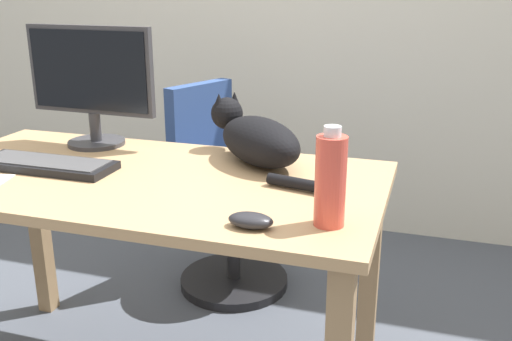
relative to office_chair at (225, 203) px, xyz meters
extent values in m
cube|color=tan|center=(0.03, -0.76, 0.36)|extent=(1.44, 0.74, 0.03)
cube|color=#977752|center=(-0.63, -0.44, -0.02)|extent=(0.06, 0.06, 0.73)
cube|color=#977752|center=(0.69, -0.44, -0.02)|extent=(0.06, 0.06, 0.73)
cylinder|color=black|center=(0.05, -0.02, -0.36)|extent=(0.48, 0.48, 0.04)
cylinder|color=black|center=(0.05, -0.02, -0.16)|extent=(0.06, 0.06, 0.44)
cylinder|color=navy|center=(0.05, -0.02, 0.09)|extent=(0.44, 0.44, 0.06)
cube|color=navy|center=(-0.13, 0.05, 0.32)|extent=(0.19, 0.35, 0.40)
cylinder|color=#333338|center=(-0.29, -0.49, 0.38)|extent=(0.20, 0.20, 0.01)
cylinder|color=#333338|center=(-0.29, -0.49, 0.44)|extent=(0.04, 0.04, 0.10)
cube|color=#333338|center=(-0.29, -0.49, 0.64)|extent=(0.48, 0.04, 0.30)
cube|color=black|center=(-0.29, -0.51, 0.64)|extent=(0.45, 0.02, 0.27)
cube|color=black|center=(-0.29, -0.79, 0.39)|extent=(0.44, 0.15, 0.02)
cube|color=#444447|center=(-0.29, -0.79, 0.40)|extent=(0.40, 0.12, 0.00)
ellipsoid|color=black|center=(0.33, -0.54, 0.45)|extent=(0.39, 0.37, 0.15)
sphere|color=black|center=(0.17, -0.40, 0.50)|extent=(0.11, 0.11, 0.11)
cone|color=black|center=(0.15, -0.43, 0.55)|extent=(0.04, 0.04, 0.04)
cone|color=black|center=(0.19, -0.38, 0.55)|extent=(0.04, 0.04, 0.04)
cylinder|color=black|center=(0.50, -0.74, 0.39)|extent=(0.18, 0.07, 0.03)
ellipsoid|color=#232328|center=(0.46, -1.03, 0.39)|extent=(0.11, 0.06, 0.04)
cylinder|color=#D84C3D|center=(0.63, -0.95, 0.48)|extent=(0.07, 0.07, 0.22)
cylinder|color=silver|center=(0.63, -0.95, 0.60)|extent=(0.04, 0.04, 0.02)
camera|label=1|loc=(0.85, -2.22, 0.93)|focal=40.58mm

